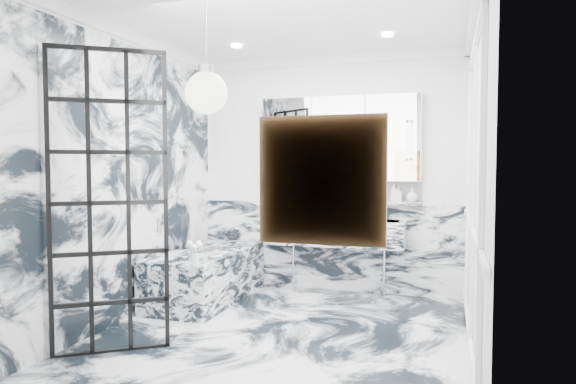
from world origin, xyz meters
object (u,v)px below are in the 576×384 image
(trough_sink, at_px, (335,232))
(mirror_cabinet, at_px, (339,139))
(crittall_door, at_px, (109,203))
(bathtub, at_px, (207,275))

(trough_sink, height_order, mirror_cabinet, mirror_cabinet)
(crittall_door, bearing_deg, mirror_cabinet, 27.19)
(crittall_door, height_order, mirror_cabinet, crittall_door)
(mirror_cabinet, bearing_deg, crittall_door, -117.79)
(crittall_door, height_order, trough_sink, crittall_door)
(trough_sink, relative_size, mirror_cabinet, 0.84)
(mirror_cabinet, relative_size, bathtub, 1.15)
(crittall_door, relative_size, mirror_cabinet, 1.27)
(crittall_door, xyz_separation_m, trough_sink, (1.33, 2.35, -0.48))
(trough_sink, relative_size, bathtub, 0.97)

